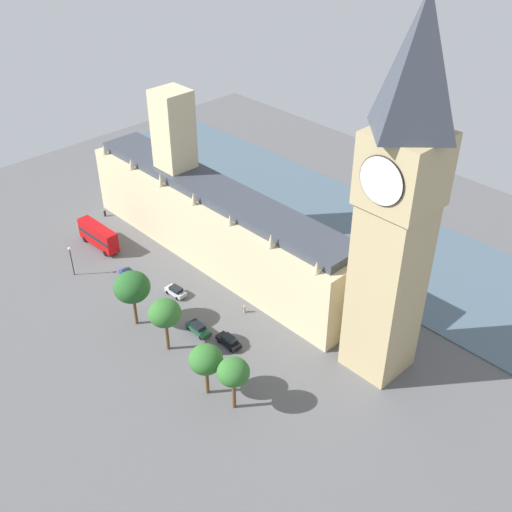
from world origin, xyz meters
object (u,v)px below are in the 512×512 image
(car_blue_leading, at_px, (129,275))
(plane_tree_far_end, at_px, (233,372))
(plane_tree_slot_10, at_px, (165,313))
(double_decker_bus_opposite_hall, at_px, (98,235))
(plane_tree_trailing, at_px, (206,360))
(car_black_corner, at_px, (229,341))
(street_lamp_slot_11, at_px, (71,256))
(clock_tower, at_px, (399,199))
(plane_tree_by_river_gate, at_px, (132,287))
(pedestrian_kerbside, at_px, (244,309))
(car_silver_under_trees, at_px, (176,291))
(pedestrian_near_tower, at_px, (105,213))
(parliament_building, at_px, (213,218))
(car_dark_green_midblock, at_px, (198,328))

(car_blue_leading, relative_size, plane_tree_far_end, 0.52)
(plane_tree_slot_10, bearing_deg, plane_tree_far_end, 87.93)
(double_decker_bus_opposite_hall, xyz_separation_m, plane_tree_trailing, (9.93, 45.61, 4.01))
(car_black_corner, xyz_separation_m, plane_tree_trailing, (9.18, 5.57, 5.75))
(double_decker_bus_opposite_hall, relative_size, street_lamp_slot_11, 1.71)
(double_decker_bus_opposite_hall, height_order, car_black_corner, double_decker_bus_opposite_hall)
(car_blue_leading, bearing_deg, clock_tower, -70.01)
(car_blue_leading, distance_m, plane_tree_by_river_gate, 14.94)
(double_decker_bus_opposite_hall, relative_size, car_black_corner, 2.27)
(plane_tree_trailing, bearing_deg, pedestrian_kerbside, -149.24)
(car_silver_under_trees, height_order, plane_tree_far_end, plane_tree_far_end)
(plane_tree_by_river_gate, xyz_separation_m, street_lamp_slot_11, (0.41, -19.92, -3.30))
(double_decker_bus_opposite_hall, bearing_deg, plane_tree_far_end, -101.83)
(pedestrian_near_tower, xyz_separation_m, pedestrian_kerbside, (0.52, 45.29, -0.01))
(car_silver_under_trees, height_order, pedestrian_near_tower, car_silver_under_trees)
(clock_tower, xyz_separation_m, pedestrian_near_tower, (5.98, -68.64, -28.59))
(pedestrian_kerbside, distance_m, plane_tree_by_river_gate, 19.79)
(car_blue_leading, xyz_separation_m, plane_tree_far_end, (7.02, 37.05, 6.02))
(clock_tower, height_order, pedestrian_near_tower, clock_tower)
(pedestrian_near_tower, distance_m, pedestrian_kerbside, 45.29)
(clock_tower, height_order, plane_tree_trailing, clock_tower)
(car_silver_under_trees, bearing_deg, plane_tree_trailing, -120.51)
(parliament_building, height_order, plane_tree_slot_10, parliament_building)
(car_dark_green_midblock, bearing_deg, plane_tree_by_river_gate, -56.42)
(parliament_building, bearing_deg, pedestrian_near_tower, -74.96)
(car_silver_under_trees, relative_size, plane_tree_by_river_gate, 0.41)
(car_blue_leading, bearing_deg, plane_tree_trailing, -102.44)
(parliament_building, height_order, plane_tree_far_end, parliament_building)
(plane_tree_slot_10, xyz_separation_m, street_lamp_slot_11, (0.45, -28.75, -3.02))
(parliament_building, bearing_deg, pedestrian_kerbside, 65.18)
(car_blue_leading, relative_size, street_lamp_slot_11, 0.75)
(street_lamp_slot_11, bearing_deg, parliament_building, 150.97)
(plane_tree_far_end, bearing_deg, double_decker_bus_opposite_hall, -100.08)
(parliament_building, xyz_separation_m, plane_tree_slot_10, (23.21, 15.62, -0.97))
(clock_tower, relative_size, car_blue_leading, 12.22)
(pedestrian_kerbside, bearing_deg, pedestrian_near_tower, 80.09)
(double_decker_bus_opposite_hall, bearing_deg, car_silver_under_trees, -88.81)
(car_blue_leading, bearing_deg, plane_tree_slot_10, -105.92)
(clock_tower, bearing_deg, pedestrian_near_tower, -85.02)
(clock_tower, bearing_deg, car_silver_under_trees, -71.19)
(street_lamp_slot_11, bearing_deg, clock_tower, 112.34)
(double_decker_bus_opposite_hall, xyz_separation_m, plane_tree_slot_10, (8.38, 33.90, 4.73))
(car_blue_leading, distance_m, car_silver_under_trees, 10.53)
(car_blue_leading, height_order, car_silver_under_trees, same)
(car_blue_leading, height_order, street_lamp_slot_11, street_lamp_slot_11)
(clock_tower, distance_m, plane_tree_far_end, 32.73)
(car_silver_under_trees, distance_m, plane_tree_slot_10, 15.58)
(pedestrian_near_tower, distance_m, plane_tree_far_end, 62.58)
(car_blue_leading, xyz_separation_m, plane_tree_trailing, (7.98, 32.20, 5.76))
(plane_tree_far_end, bearing_deg, street_lamp_slot_11, -90.19)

